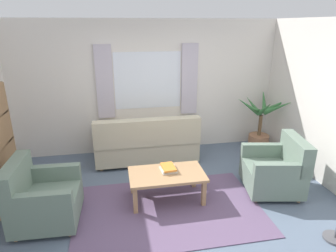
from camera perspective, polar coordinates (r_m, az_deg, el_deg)
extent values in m
plane|color=slate|center=(4.31, 0.19, -16.04)|extent=(6.24, 6.24, 0.00)
cube|color=silver|center=(5.88, -4.00, 7.52)|extent=(5.32, 0.12, 2.60)
cube|color=white|center=(5.79, -3.96, 8.85)|extent=(1.30, 0.01, 1.10)
cube|color=silver|center=(5.72, -12.29, 8.34)|extent=(0.32, 0.06, 1.40)
cube|color=silver|center=(5.91, 4.18, 9.07)|extent=(0.32, 0.06, 1.40)
cube|color=#604C6B|center=(4.31, 0.19, -15.97)|extent=(2.60, 1.68, 0.01)
cube|color=#BCB293|center=(5.64, -4.26, -4.20)|extent=(1.90, 0.80, 0.38)
cube|color=#BCB293|center=(5.19, -3.96, -1.23)|extent=(1.90, 0.20, 0.48)
cube|color=#BCB293|center=(5.68, 4.41, -0.68)|extent=(0.16, 0.80, 0.24)
cube|color=#BCB293|center=(5.51, -13.36, -1.82)|extent=(0.16, 0.80, 0.24)
cylinder|color=#A87F56|center=(6.14, 3.38, -4.40)|extent=(0.06, 0.06, 0.06)
cylinder|color=#A87F56|center=(5.99, -12.69, -5.52)|extent=(0.06, 0.06, 0.06)
cylinder|color=#A87F56|center=(5.62, 4.87, -6.81)|extent=(0.06, 0.06, 0.06)
cylinder|color=#A87F56|center=(5.45, -12.83, -8.14)|extent=(0.06, 0.06, 0.06)
cube|color=slate|center=(4.28, -22.45, -14.16)|extent=(0.83, 0.87, 0.36)
cube|color=slate|center=(4.18, -27.61, -9.31)|extent=(0.21, 0.85, 0.46)
cube|color=slate|center=(3.84, -24.23, -13.43)|extent=(0.80, 0.15, 0.22)
cube|color=slate|center=(4.44, -21.90, -8.49)|extent=(0.80, 0.15, 0.22)
cylinder|color=#A87F56|center=(4.06, -18.54, -19.29)|extent=(0.05, 0.05, 0.06)
cylinder|color=#A87F56|center=(4.60, -17.17, -14.06)|extent=(0.05, 0.05, 0.06)
cylinder|color=#A87F56|center=(4.23, -27.59, -18.94)|extent=(0.05, 0.05, 0.06)
cylinder|color=#A87F56|center=(4.75, -25.04, -14.00)|extent=(0.05, 0.05, 0.06)
cube|color=slate|center=(4.91, 19.50, -9.26)|extent=(0.94, 0.97, 0.36)
cube|color=slate|center=(4.86, 23.71, -4.75)|extent=(0.33, 0.86, 0.46)
cube|color=slate|center=(5.09, 18.57, -4.47)|extent=(0.81, 0.26, 0.22)
cube|color=slate|center=(4.48, 21.39, -8.14)|extent=(0.81, 0.26, 0.22)
cylinder|color=#A87F56|center=(5.20, 14.66, -9.70)|extent=(0.05, 0.05, 0.06)
cylinder|color=#A87F56|center=(4.64, 16.74, -13.72)|extent=(0.05, 0.05, 0.06)
cylinder|color=#A87F56|center=(5.40, 21.33, -9.34)|extent=(0.05, 0.05, 0.06)
cylinder|color=#A87F56|center=(4.86, 24.18, -13.08)|extent=(0.05, 0.05, 0.06)
cube|color=#A87F56|center=(4.32, -0.23, -9.41)|extent=(1.10, 0.64, 0.04)
cube|color=#A87F56|center=(4.16, -6.40, -14.31)|extent=(0.06, 0.06, 0.40)
cube|color=#A87F56|center=(4.32, 7.00, -12.95)|extent=(0.06, 0.06, 0.40)
cube|color=#A87F56|center=(4.60, -6.94, -10.76)|extent=(0.06, 0.06, 0.40)
cube|color=#A87F56|center=(4.75, 5.10, -9.69)|extent=(0.06, 0.06, 0.40)
cube|color=beige|center=(4.38, 0.04, -8.58)|extent=(0.25, 0.27, 0.02)
cube|color=beige|center=(4.37, 0.18, -8.32)|extent=(0.22, 0.27, 0.02)
cube|color=orange|center=(4.36, 0.06, -8.01)|extent=(0.21, 0.30, 0.03)
cylinder|color=#9E6B4C|center=(6.37, 17.20, -3.06)|extent=(0.41, 0.41, 0.33)
cylinder|color=brown|center=(6.25, 17.54, 0.13)|extent=(0.07, 0.07, 0.42)
cone|color=#38753D|center=(6.25, 20.70, 3.95)|extent=(0.62, 0.19, 0.39)
cone|color=#38753D|center=(6.46, 18.22, 4.89)|extent=(0.36, 0.62, 0.46)
cone|color=#38753D|center=(6.28, 16.21, 3.98)|extent=(0.23, 0.45, 0.37)
cone|color=#38753D|center=(6.10, 15.48, 3.75)|extent=(0.49, 0.27, 0.39)
cone|color=#38753D|center=(5.95, 16.50, 3.13)|extent=(0.46, 0.33, 0.31)
cone|color=#38753D|center=(5.79, 18.44, 3.24)|extent=(0.25, 0.63, 0.46)
cone|color=#38753D|center=(6.07, 20.76, 3.45)|extent=(0.46, 0.48, 0.44)
cube|color=olive|center=(5.13, -29.53, -2.02)|extent=(0.30, 0.04, 1.70)
cube|color=olive|center=(4.69, -29.55, -3.89)|extent=(0.02, 0.90, 1.70)
cube|color=olive|center=(5.09, -29.49, -12.71)|extent=(0.30, 0.86, 0.02)
cube|color=#7F478C|center=(5.15, -29.32, -5.56)|extent=(0.23, 0.08, 0.21)
cube|color=#B23833|center=(5.06, -29.66, -5.91)|extent=(0.25, 0.08, 0.23)
cube|color=beige|center=(4.97, -30.04, -6.06)|extent=(0.24, 0.09, 0.28)
cylinder|color=#4C4C51|center=(4.34, 29.82, -18.47)|extent=(0.28, 0.28, 0.03)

